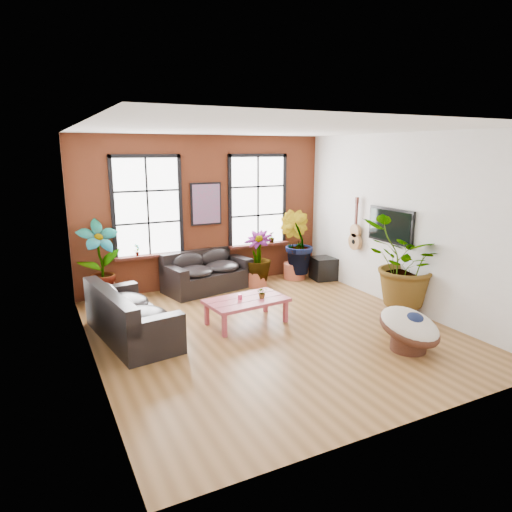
{
  "coord_description": "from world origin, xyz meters",
  "views": [
    {
      "loc": [
        -3.68,
        -6.75,
        3.16
      ],
      "look_at": [
        0.0,
        0.6,
        1.25
      ],
      "focal_mm": 32.0,
      "sensor_mm": 36.0,
      "label": 1
    }
  ],
  "objects_px": {
    "sofa_back": "(206,272)",
    "papasan_chair": "(410,328)",
    "sofa_left": "(128,316)",
    "coffee_table": "(246,302)"
  },
  "relations": [
    {
      "from": "sofa_back",
      "to": "papasan_chair",
      "type": "distance_m",
      "value": 4.92
    },
    {
      "from": "sofa_back",
      "to": "sofa_left",
      "type": "xyz_separation_m",
      "value": [
        -2.19,
        -2.09,
        -0.0
      ]
    },
    {
      "from": "sofa_back",
      "to": "coffee_table",
      "type": "height_order",
      "value": "sofa_back"
    },
    {
      "from": "coffee_table",
      "to": "sofa_left",
      "type": "bearing_deg",
      "value": 166.29
    },
    {
      "from": "sofa_left",
      "to": "coffee_table",
      "type": "xyz_separation_m",
      "value": [
        2.1,
        -0.28,
        0.01
      ]
    },
    {
      "from": "sofa_back",
      "to": "coffee_table",
      "type": "relative_size",
      "value": 1.36
    },
    {
      "from": "coffee_table",
      "to": "papasan_chair",
      "type": "bearing_deg",
      "value": -56.53
    },
    {
      "from": "sofa_left",
      "to": "papasan_chair",
      "type": "bearing_deg",
      "value": -130.76
    },
    {
      "from": "coffee_table",
      "to": "sofa_back",
      "type": "bearing_deg",
      "value": 81.63
    },
    {
      "from": "papasan_chair",
      "to": "sofa_back",
      "type": "bearing_deg",
      "value": 87.3
    }
  ]
}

